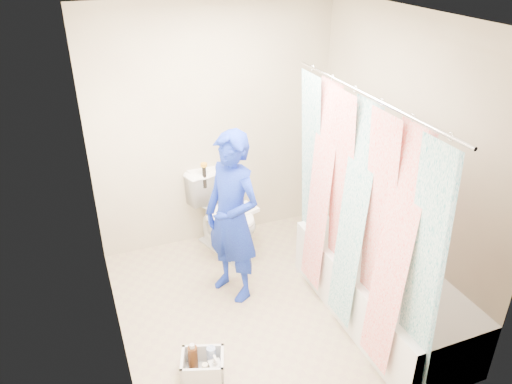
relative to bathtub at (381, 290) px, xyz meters
name	(u,v)px	position (x,y,z in m)	size (l,w,h in m)	color
floor	(266,308)	(-0.85, 0.43, -0.27)	(2.60, 2.60, 0.00)	gray
ceiling	(269,17)	(-0.85, 0.43, 2.13)	(2.40, 2.60, 0.02)	white
wall_back	(215,128)	(-0.85, 1.73, 0.93)	(2.40, 0.02, 2.40)	#B7B08D
wall_front	(361,287)	(-0.85, -0.88, 0.93)	(2.40, 0.02, 2.40)	#B7B08D
wall_left	(103,215)	(-2.05, 0.43, 0.93)	(0.02, 2.60, 2.40)	#B7B08D
wall_right	(400,160)	(0.35, 0.43, 0.93)	(0.02, 2.60, 2.40)	#B7B08D
bathtub	(381,290)	(0.00, 0.00, 0.00)	(0.70, 1.75, 0.50)	silver
curtain_rod	(368,95)	(-0.33, 0.00, 1.68)	(0.02, 0.02, 1.90)	silver
shower_curtain	(355,219)	(-0.33, 0.00, 0.75)	(0.06, 1.75, 1.80)	white
toilet	(226,215)	(-0.87, 1.41, 0.13)	(0.45, 0.78, 0.80)	silver
tank_lid	(234,214)	(-0.83, 1.29, 0.20)	(0.49, 0.21, 0.04)	white
tank_internals	(208,174)	(-0.98, 1.60, 0.52)	(0.19, 0.09, 0.26)	black
plumber	(232,218)	(-1.02, 0.75, 0.50)	(0.56, 0.37, 1.53)	navy
cleaning_caddy	(204,367)	(-1.55, -0.08, -0.18)	(0.37, 0.33, 0.24)	silver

